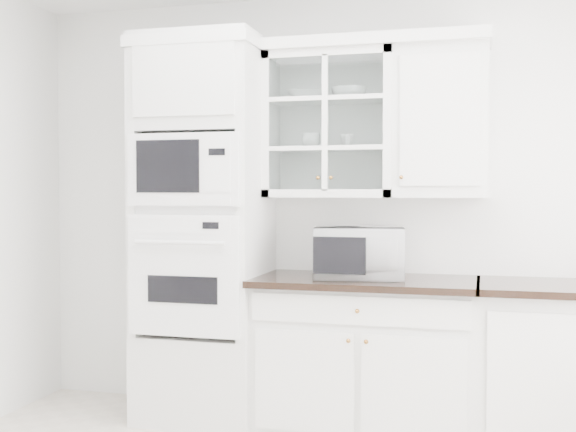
% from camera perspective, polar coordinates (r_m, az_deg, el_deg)
% --- Properties ---
extents(room_shell, '(4.00, 3.50, 2.70)m').
position_cam_1_polar(room_shell, '(3.42, -1.11, 7.69)').
color(room_shell, white).
rests_on(room_shell, ground).
extents(oven_column, '(0.76, 0.68, 2.40)m').
position_cam_1_polar(oven_column, '(4.59, -6.65, -1.02)').
color(oven_column, silver).
rests_on(oven_column, ground).
extents(base_cabinet_run, '(1.32, 0.67, 0.92)m').
position_cam_1_polar(base_cabinet_run, '(4.44, 6.19, -10.73)').
color(base_cabinet_run, silver).
rests_on(base_cabinet_run, ground).
extents(extra_base_cabinet, '(0.72, 0.67, 0.92)m').
position_cam_1_polar(extra_base_cabinet, '(4.40, 19.40, -10.94)').
color(extra_base_cabinet, silver).
rests_on(extra_base_cabinet, ground).
extents(upper_cabinet_glass, '(0.80, 0.33, 0.90)m').
position_cam_1_polar(upper_cabinet_glass, '(4.53, 3.38, 7.18)').
color(upper_cabinet_glass, silver).
rests_on(upper_cabinet_glass, room_shell).
extents(upper_cabinet_solid, '(0.55, 0.33, 0.90)m').
position_cam_1_polar(upper_cabinet_solid, '(4.44, 12.00, 7.24)').
color(upper_cabinet_solid, silver).
rests_on(upper_cabinet_solid, room_shell).
extents(crown_molding, '(2.14, 0.38, 0.07)m').
position_cam_1_polar(crown_molding, '(4.60, 2.02, 13.21)').
color(crown_molding, white).
rests_on(crown_molding, room_shell).
extents(countertop_microwave, '(0.59, 0.51, 0.30)m').
position_cam_1_polar(countertop_microwave, '(4.34, 5.64, -2.87)').
color(countertop_microwave, white).
rests_on(countertop_microwave, base_cabinet_run).
extents(bowl_a, '(0.31, 0.31, 0.06)m').
position_cam_1_polar(bowl_a, '(4.61, 1.52, 9.48)').
color(bowl_a, white).
rests_on(bowl_a, upper_cabinet_glass).
extents(bowl_b, '(0.24, 0.24, 0.07)m').
position_cam_1_polar(bowl_b, '(4.53, 4.85, 9.64)').
color(bowl_b, white).
rests_on(bowl_b, upper_cabinet_glass).
extents(cup_a, '(0.13, 0.13, 0.09)m').
position_cam_1_polar(cup_a, '(4.53, 1.84, 5.98)').
color(cup_a, white).
rests_on(cup_a, upper_cabinet_glass).
extents(cup_b, '(0.10, 0.10, 0.08)m').
position_cam_1_polar(cup_b, '(4.52, 4.73, 5.93)').
color(cup_b, white).
rests_on(cup_b, upper_cabinet_glass).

